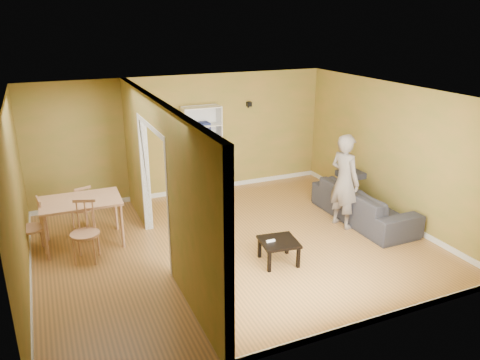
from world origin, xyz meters
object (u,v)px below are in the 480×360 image
(person, at_px, (345,173))
(chair_near, at_px, (85,232))
(sofa, at_px, (364,199))
(dining_table, at_px, (81,204))
(coffee_table, at_px, (279,244))
(bookshelf, at_px, (201,151))
(chair_far, at_px, (81,207))
(chair_left, at_px, (31,227))

(person, distance_m, chair_near, 4.62)
(sofa, height_order, person, person)
(person, bearing_deg, dining_table, 64.84)
(chair_near, bearing_deg, coffee_table, -6.10)
(bookshelf, bearing_deg, sofa, -47.85)
(sofa, xyz_separation_m, coffee_table, (-2.28, -0.83, -0.11))
(bookshelf, bearing_deg, dining_table, -150.38)
(dining_table, distance_m, chair_far, 0.72)
(sofa, bearing_deg, bookshelf, 41.91)
(chair_near, bearing_deg, chair_left, 159.68)
(dining_table, distance_m, chair_left, 0.86)
(sofa, distance_m, chair_near, 5.11)
(person, height_order, coffee_table, person)
(dining_table, relative_size, chair_far, 1.52)
(chair_far, bearing_deg, chair_left, 19.61)
(person, relative_size, bookshelf, 1.06)
(chair_left, bearing_deg, chair_near, 43.20)
(person, distance_m, coffee_table, 2.05)
(sofa, distance_m, chair_left, 5.97)
(dining_table, height_order, chair_near, chair_near)
(chair_far, bearing_deg, person, 140.65)
(chair_left, xyz_separation_m, chair_near, (0.78, -0.63, 0.03))
(chair_left, bearing_deg, chair_far, 119.32)
(sofa, distance_m, bookshelf, 3.57)
(chair_left, distance_m, chair_near, 1.01)
(person, xyz_separation_m, chair_left, (-5.35, 1.14, -0.57))
(sofa, bearing_deg, chair_far, 70.60)
(sofa, distance_m, chair_far, 5.31)
(sofa, relative_size, bookshelf, 1.18)
(person, relative_size, chair_near, 2.08)
(person, xyz_separation_m, chair_far, (-4.49, 1.79, -0.61))
(sofa, height_order, bookshelf, bookshelf)
(chair_left, bearing_deg, dining_table, 81.86)
(bookshelf, relative_size, dining_table, 1.49)
(coffee_table, bearing_deg, sofa, 19.92)
(person, distance_m, chair_left, 5.50)
(sofa, bearing_deg, person, 94.97)
(sofa, xyz_separation_m, bookshelf, (-2.37, 2.62, 0.54))
(bookshelf, bearing_deg, chair_left, -156.46)
(coffee_table, bearing_deg, chair_far, 136.83)
(person, distance_m, bookshelf, 3.25)
(coffee_table, relative_size, chair_far, 0.67)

